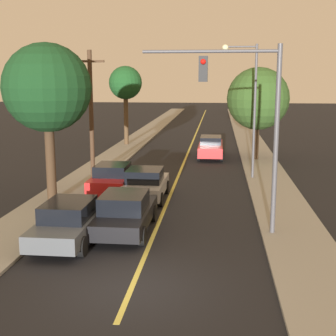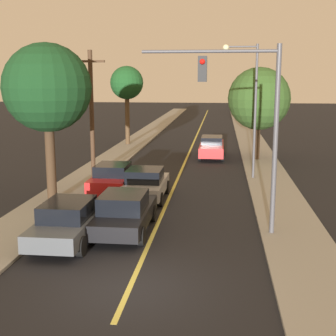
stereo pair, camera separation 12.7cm
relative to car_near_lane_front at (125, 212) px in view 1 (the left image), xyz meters
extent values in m
plane|color=black|center=(1.12, -4.76, -0.78)|extent=(200.00, 200.00, 0.00)
cube|color=black|center=(1.12, 31.24, -0.78)|extent=(8.01, 80.00, 0.01)
cube|color=#D1C14C|center=(1.12, 31.24, -0.77)|extent=(0.16, 76.00, 0.00)
cube|color=gray|center=(-4.13, 31.24, -0.72)|extent=(2.50, 80.00, 0.12)
cube|color=gray|center=(6.37, 31.24, -0.72)|extent=(2.50, 80.00, 0.12)
cube|color=black|center=(0.00, 0.05, -0.16)|extent=(1.85, 4.55, 0.57)
cube|color=black|center=(0.00, -0.13, 0.45)|extent=(1.63, 2.05, 0.64)
cylinder|color=black|center=(-0.88, 1.46, -0.45)|extent=(0.22, 0.68, 0.68)
cylinder|color=black|center=(0.88, 1.46, -0.45)|extent=(0.22, 0.68, 0.68)
cylinder|color=black|center=(-0.88, -1.36, -0.45)|extent=(0.22, 0.68, 0.68)
cylinder|color=black|center=(0.88, -1.36, -0.45)|extent=(0.22, 0.68, 0.68)
cube|color=#A5A8B2|center=(0.00, 5.00, -0.16)|extent=(1.85, 4.07, 0.59)
cube|color=black|center=(0.00, 4.83, 0.44)|extent=(1.63, 1.83, 0.61)
cylinder|color=black|center=(-0.88, 6.26, -0.45)|extent=(0.22, 0.66, 0.66)
cylinder|color=black|center=(0.88, 6.26, -0.45)|extent=(0.22, 0.66, 0.66)
cylinder|color=black|center=(-0.88, 3.73, -0.45)|extent=(0.22, 0.66, 0.66)
cylinder|color=black|center=(0.88, 3.73, -0.45)|extent=(0.22, 0.66, 0.66)
cube|color=#474C51|center=(-1.76, -1.13, -0.15)|extent=(1.79, 4.78, 0.58)
cube|color=black|center=(-1.76, -1.32, 0.44)|extent=(1.57, 2.15, 0.59)
cylinder|color=black|center=(-2.61, 0.35, -0.43)|extent=(0.22, 0.70, 0.70)
cylinder|color=black|center=(-0.91, 0.35, -0.43)|extent=(0.22, 0.70, 0.70)
cylinder|color=black|center=(-2.61, -2.61, -0.43)|extent=(0.22, 0.70, 0.70)
cylinder|color=black|center=(-0.91, -2.61, -0.43)|extent=(0.22, 0.70, 0.70)
cube|color=red|center=(-1.76, 5.82, -0.10)|extent=(1.78, 4.25, 0.69)
cube|color=black|center=(-1.76, 5.65, 0.51)|extent=(1.57, 1.91, 0.54)
cylinder|color=black|center=(-2.61, 7.14, -0.45)|extent=(0.22, 0.67, 0.67)
cylinder|color=black|center=(-0.91, 7.14, -0.45)|extent=(0.22, 0.67, 0.67)
cylinder|color=black|center=(-2.61, 4.51, -0.45)|extent=(0.22, 0.67, 0.67)
cylinder|color=black|center=(-0.91, 4.51, -0.45)|extent=(0.22, 0.67, 0.67)
cube|color=red|center=(2.92, 17.47, -0.11)|extent=(1.72, 5.10, 0.71)
cube|color=black|center=(2.92, 17.67, 0.50)|extent=(1.51, 2.29, 0.52)
cylinder|color=black|center=(3.74, 15.89, -0.46)|extent=(0.22, 0.64, 0.64)
cylinder|color=black|center=(2.11, 15.89, -0.46)|extent=(0.22, 0.64, 0.64)
cylinder|color=black|center=(3.74, 19.05, -0.46)|extent=(0.22, 0.64, 0.64)
cylinder|color=black|center=(2.11, 19.05, -0.46)|extent=(0.22, 0.64, 0.64)
cylinder|color=#47474C|center=(5.52, 0.23, 2.75)|extent=(0.18, 0.18, 6.84)
cylinder|color=#47474C|center=(3.11, 0.23, 5.92)|extent=(4.83, 0.12, 0.12)
cube|color=black|center=(2.87, 0.23, 5.31)|extent=(0.32, 0.28, 0.90)
sphere|color=red|center=(2.87, 0.05, 5.56)|extent=(0.20, 0.20, 0.20)
cylinder|color=#47474C|center=(5.47, 10.13, 3.09)|extent=(0.14, 0.14, 7.51)
cylinder|color=#47474C|center=(4.61, 10.13, 6.70)|extent=(1.73, 0.09, 0.09)
sphere|color=beige|center=(3.74, 10.13, 6.65)|extent=(0.36, 0.36, 0.36)
cylinder|color=#422D1E|center=(-3.48, 8.27, 2.91)|extent=(0.24, 0.24, 7.14)
cube|color=#422D1E|center=(-3.48, 8.27, 5.88)|extent=(1.60, 0.12, 0.12)
cylinder|color=#3D2B1C|center=(-4.13, 3.51, 1.27)|extent=(0.44, 0.44, 3.86)
sphere|color=#143819|center=(-4.13, 3.51, 4.58)|extent=(3.94, 3.94, 3.94)
cylinder|color=#4C3823|center=(-4.49, 23.03, 1.48)|extent=(0.38, 0.38, 4.28)
sphere|color=#19471E|center=(-4.49, 23.03, 4.60)|extent=(2.82, 2.82, 2.82)
cylinder|color=#3D2B1C|center=(6.16, 16.48, 0.71)|extent=(0.33, 0.33, 2.74)
sphere|color=#2D4C1E|center=(6.16, 16.48, 3.59)|extent=(4.33, 4.33, 4.33)
camera|label=1|loc=(3.44, -16.77, 5.00)|focal=50.00mm
camera|label=2|loc=(3.57, -16.76, 5.00)|focal=50.00mm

